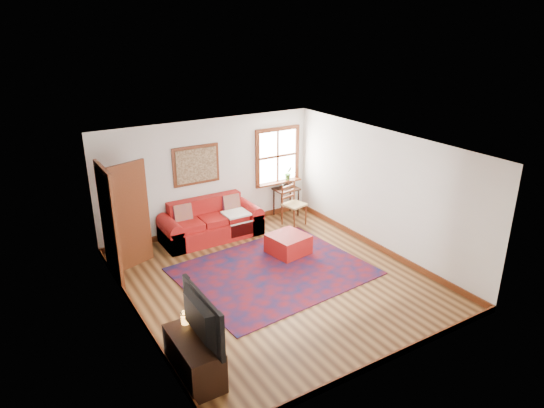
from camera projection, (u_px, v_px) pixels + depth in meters
ground at (275, 280)px, 8.85m from camera, size 5.50×5.50×0.00m
room_envelope at (275, 195)px, 8.27m from camera, size 5.04×5.54×2.52m
window at (279, 162)px, 11.40m from camera, size 1.18×0.20×1.38m
doorway at (121, 218)px, 8.81m from camera, size 0.89×1.08×2.14m
framed_artwork at (196, 165)px, 10.31m from camera, size 1.05×0.07×0.85m
persian_rug at (274, 271)px, 9.14m from camera, size 3.55×2.94×0.02m
red_leather_sofa at (211, 225)px, 10.50m from camera, size 2.15×0.89×0.84m
red_ottoman at (288, 244)px, 9.79m from camera, size 0.81×0.81×0.40m
side_table at (286, 193)px, 11.58m from camera, size 0.57×0.43×0.69m
ladder_back_chair at (292, 202)px, 11.09m from camera, size 0.55×0.53×0.98m
media_cabinet at (194, 358)px, 6.38m from camera, size 0.47×1.05×0.58m
television at (194, 319)px, 6.13m from camera, size 0.15×1.16×0.67m
candle_hurricane at (185, 318)px, 6.57m from camera, size 0.12×0.12×0.18m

